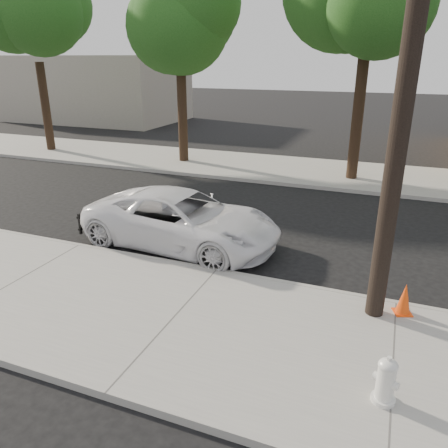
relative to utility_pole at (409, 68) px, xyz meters
The scene contains 11 objects.
ground 6.51m from the utility_pole, 143.13° to the left, with size 120.00×120.00×0.00m, color black.
near_sidewalk 6.07m from the utility_pole, 156.04° to the right, with size 90.00×4.40×0.15m, color gray.
far_sidewalk 12.64m from the utility_pole, 107.82° to the left, with size 90.00×5.00×0.15m, color gray.
curb_near 5.89m from the utility_pole, behind, with size 90.00×0.12×0.16m, color #9E9B93.
building_far 32.82m from the utility_pole, 136.11° to the left, with size 14.00×8.00×5.00m, color gray.
utility_pole is the anchor object (origin of this frame).
tree_a 20.43m from the utility_pole, 148.77° to the left, with size 4.65×4.50×9.00m.
tree_b 14.37m from the utility_pole, 131.18° to the left, with size 4.34×4.20×8.45m.
police_cruiser 6.77m from the utility_pole, 159.77° to the left, with size 2.49×5.40×1.50m, color white.
fire_hydrant 4.86m from the utility_pole, 83.34° to the right, with size 0.39×0.35×0.73m.
traffic_cone 4.28m from the utility_pole, 21.01° to the left, with size 0.42×0.42×0.64m.
Camera 1 is at (3.57, -10.68, 4.86)m, focal length 35.00 mm.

